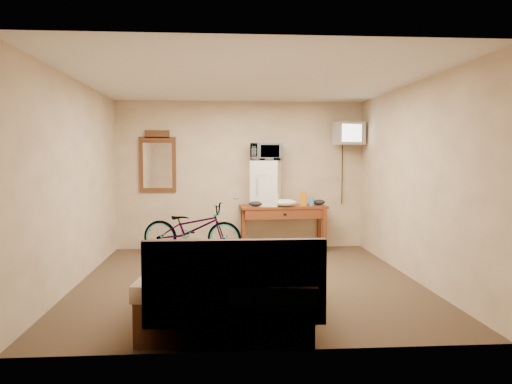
# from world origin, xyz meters

# --- Properties ---
(room) EXTENTS (4.60, 4.64, 2.50)m
(room) POSITION_xyz_m (-0.00, 0.00, 1.25)
(room) COLOR #3C2E1E
(room) RESTS_ON ground
(desk) EXTENTS (1.46, 0.64, 0.75)m
(desk) POSITION_xyz_m (0.70, 2.00, 0.64)
(desk) COLOR maroon
(desk) RESTS_ON floor
(mini_fridge) EXTENTS (0.56, 0.55, 0.75)m
(mini_fridge) POSITION_xyz_m (0.41, 2.03, 1.13)
(mini_fridge) COLOR white
(mini_fridge) RESTS_ON desk
(microwave) EXTENTS (0.54, 0.37, 0.29)m
(microwave) POSITION_xyz_m (0.41, 2.04, 1.65)
(microwave) COLOR white
(microwave) RESTS_ON mini_fridge
(snack_bag) EXTENTS (0.13, 0.10, 0.23)m
(snack_bag) POSITION_xyz_m (1.03, 1.97, 0.87)
(snack_bag) COLOR orange
(snack_bag) RESTS_ON desk
(blue_cup) EXTENTS (0.08, 0.08, 0.14)m
(blue_cup) POSITION_xyz_m (1.17, 2.00, 0.82)
(blue_cup) COLOR #429DE3
(blue_cup) RESTS_ON desk
(cloth_cream) EXTENTS (0.40, 0.31, 0.12)m
(cloth_cream) POSITION_xyz_m (0.70, 1.87, 0.81)
(cloth_cream) COLOR white
(cloth_cream) RESTS_ON desk
(cloth_dark_a) EXTENTS (0.26, 0.19, 0.10)m
(cloth_dark_a) POSITION_xyz_m (0.25, 1.90, 0.80)
(cloth_dark_a) COLOR black
(cloth_dark_a) RESTS_ON desk
(cloth_dark_b) EXTENTS (0.20, 0.16, 0.09)m
(cloth_dark_b) POSITION_xyz_m (1.32, 2.09, 0.80)
(cloth_dark_b) COLOR black
(cloth_dark_b) RESTS_ON desk
(crt_television) EXTENTS (0.51, 0.61, 0.38)m
(crt_television) POSITION_xyz_m (1.80, 2.02, 1.95)
(crt_television) COLOR black
(crt_television) RESTS_ON room
(wall_mirror) EXTENTS (0.61, 0.04, 1.03)m
(wall_mirror) POSITION_xyz_m (-1.39, 2.27, 1.47)
(wall_mirror) COLOR brown
(wall_mirror) RESTS_ON room
(bicycle) EXTENTS (1.68, 0.89, 0.84)m
(bicycle) POSITION_xyz_m (-0.80, 1.74, 0.42)
(bicycle) COLOR black
(bicycle) RESTS_ON floor
(bed) EXTENTS (1.70, 2.14, 0.90)m
(bed) POSITION_xyz_m (-0.24, -1.38, 0.29)
(bed) COLOR brown
(bed) RESTS_ON floor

